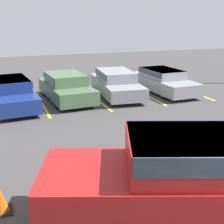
% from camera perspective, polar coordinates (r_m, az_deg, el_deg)
% --- Properties ---
extents(stall_stripe_c, '(0.12, 4.89, 0.01)m').
position_cam_1_polar(stall_stripe_c, '(14.99, -12.72, 1.62)').
color(stall_stripe_c, yellow).
rests_on(stall_stripe_c, ground_plane).
extents(stall_stripe_d, '(0.12, 4.89, 0.01)m').
position_cam_1_polar(stall_stripe_d, '(15.52, -3.04, 2.54)').
color(stall_stripe_d, yellow).
rests_on(stall_stripe_d, ground_plane).
extents(stall_stripe_e, '(0.12, 4.89, 0.01)m').
position_cam_1_polar(stall_stripe_e, '(16.45, 5.78, 3.31)').
color(stall_stripe_e, yellow).
rests_on(stall_stripe_e, ground_plane).
extents(stall_stripe_f, '(0.12, 4.89, 0.01)m').
position_cam_1_polar(stall_stripe_f, '(17.74, 13.50, 3.92)').
color(stall_stripe_f, yellow).
rests_on(stall_stripe_f, ground_plane).
extents(pickup_truck, '(6.34, 3.85, 1.79)m').
position_cam_1_polar(pickup_truck, '(6.27, 15.92, -11.90)').
color(pickup_truck, '#A51919').
rests_on(pickup_truck, ground_plane).
extents(parked_sedan_b, '(2.16, 4.82, 1.27)m').
position_cam_1_polar(parked_sedan_b, '(14.62, -18.04, 3.53)').
color(parked_sedan_b, navy).
rests_on(parked_sedan_b, ground_plane).
extents(parked_sedan_c, '(2.09, 4.40, 1.29)m').
position_cam_1_polar(parked_sedan_c, '(15.19, -8.40, 4.69)').
color(parked_sedan_c, '#4C6B47').
rests_on(parked_sedan_c, ground_plane).
extents(parked_sedan_d, '(2.18, 4.89, 1.27)m').
position_cam_1_polar(parked_sedan_d, '(15.97, 0.74, 5.47)').
color(parked_sedan_d, gray).
rests_on(parked_sedan_d, ground_plane).
extents(parked_sedan_e, '(1.95, 4.83, 1.21)m').
position_cam_1_polar(parked_sedan_e, '(16.98, 9.21, 5.83)').
color(parked_sedan_e, gray).
rests_on(parked_sedan_e, ground_plane).
extents(traffic_cone, '(0.44, 0.44, 0.58)m').
position_cam_1_polar(traffic_cone, '(7.00, -19.76, -14.97)').
color(traffic_cone, black).
rests_on(traffic_cone, ground_plane).
extents(wheel_stop_curb, '(1.95, 0.20, 0.14)m').
position_cam_1_polar(wheel_stop_curb, '(18.88, 0.46, 5.37)').
color(wheel_stop_curb, '#B7B2A8').
rests_on(wheel_stop_curb, ground_plane).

